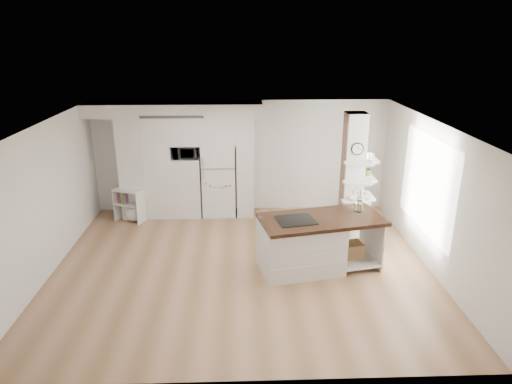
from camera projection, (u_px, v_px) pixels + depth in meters
floor at (242, 266)px, 8.63m from camera, size 7.00×6.00×0.01m
room at (241, 173)px, 8.01m from camera, size 7.04×6.04×2.72m
cabinet_wall at (178, 154)px, 10.60m from camera, size 4.00×0.71×2.70m
refrigerator at (219, 179)px, 10.85m from camera, size 0.78×0.69×1.75m
column at (357, 179)px, 9.33m from camera, size 0.69×0.90×2.70m
window at (427, 184)px, 8.53m from camera, size 0.00×2.40×2.40m
pendant_light at (336, 155)px, 8.12m from camera, size 0.12×0.12×0.10m
kitchen_island at (307, 243)px, 8.39m from camera, size 2.40×1.49×1.57m
bookshelf at (131, 207)px, 10.61m from camera, size 0.75×0.60×0.78m
floor_plant_a at (342, 254)px, 8.62m from camera, size 0.28×0.24×0.47m
floor_plant_b at (352, 207)px, 10.94m from camera, size 0.27×0.27×0.43m
microwave at (186, 152)px, 10.54m from camera, size 0.54×0.37×0.30m
shelf_plant at (368, 168)px, 9.44m from camera, size 0.27×0.23×0.30m
decor_bowl at (355, 199)px, 9.22m from camera, size 0.22×0.22×0.05m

